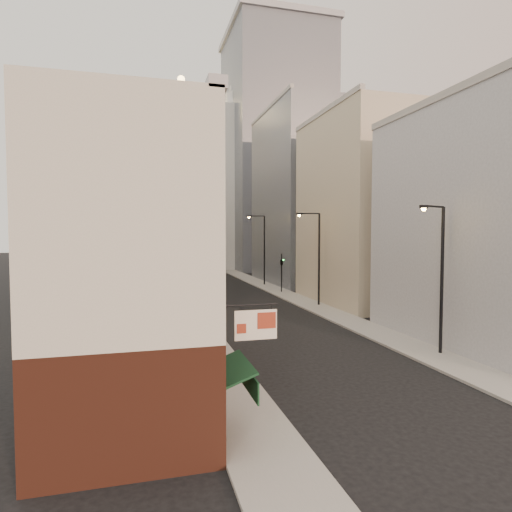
{
  "coord_description": "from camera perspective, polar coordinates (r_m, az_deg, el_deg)",
  "views": [
    {
      "loc": [
        -10.5,
        -11.97,
        7.47
      ],
      "look_at": [
        -2.34,
        18.53,
        5.85
      ],
      "focal_mm": 30.0,
      "sensor_mm": 36.0,
      "label": 1
    }
  ],
  "objects": [
    {
      "name": "left_bldg_beige",
      "position": [
        38.0,
        -17.28,
        3.6
      ],
      "size": [
        8.0,
        12.0,
        16.0
      ],
      "primitive_type": "cube",
      "color": "#B7A98E",
      "rests_on": "ground"
    },
    {
      "name": "clock_tower",
      "position": [
        104.89,
        -9.82,
        8.45
      ],
      "size": [
        14.0,
        14.0,
        44.9
      ],
      "color": "tan",
      "rests_on": "ground"
    },
    {
      "name": "near_building_left",
      "position": [
        21.02,
        -16.28,
        -1.15
      ],
      "size": [
        8.3,
        23.04,
        12.3
      ],
      "color": "#54271A",
      "rests_on": "ground"
    },
    {
      "name": "right_bldg_wingrid",
      "position": [
        66.16,
        5.0,
        7.72
      ],
      "size": [
        8.0,
        20.0,
        26.0
      ],
      "primitive_type": "cube",
      "color": "gray",
      "rests_on": "ground"
    },
    {
      "name": "right_bldg_beige",
      "position": [
        47.68,
        13.27,
        5.9
      ],
      "size": [
        8.0,
        16.0,
        20.0
      ],
      "primitive_type": "cube",
      "color": "#B7A98E",
      "rests_on": "ground"
    },
    {
      "name": "left_bldg_tan",
      "position": [
        71.99,
        -16.21,
        3.64
      ],
      "size": [
        8.0,
        18.0,
        17.0
      ],
      "primitive_type": "cube",
      "color": "tan",
      "rests_on": "ground"
    },
    {
      "name": "highrise",
      "position": [
        96.11,
        2.62,
        13.84
      ],
      "size": [
        21.0,
        23.0,
        51.2
      ],
      "color": "gray",
      "rests_on": "ground"
    },
    {
      "name": "white_tower",
      "position": [
        92.94,
        -2.16,
        9.81
      ],
      "size": [
        8.0,
        8.0,
        41.5
      ],
      "color": "silver",
      "rests_on": "ground"
    },
    {
      "name": "left_bldg_wingrid",
      "position": [
        92.09,
        -15.98,
        5.64
      ],
      "size": [
        8.0,
        20.0,
        24.0
      ],
      "primitive_type": "cube",
      "color": "gray",
      "rests_on": "ground"
    },
    {
      "name": "ground",
      "position": [
        17.59,
        25.72,
        -22.51
      ],
      "size": [
        360.0,
        360.0,
        0.0
      ],
      "primitive_type": "plane",
      "color": "black",
      "rests_on": "ground"
    },
    {
      "name": "streetlamp_mid",
      "position": [
        44.54,
        8.1,
        0.39
      ],
      "size": [
        2.53,
        0.48,
        9.65
      ],
      "rotation": [
        0.0,
        0.0,
        -0.11
      ],
      "color": "black",
      "rests_on": "ground"
    },
    {
      "name": "traffic_light_right",
      "position": [
        54.16,
        3.43,
        -0.91
      ],
      "size": [
        0.77,
        0.77,
        5.0
      ],
      "rotation": [
        0.0,
        0.0,
        3.55
      ],
      "color": "black",
      "rests_on": "ground"
    },
    {
      "name": "sidewalk_right",
      "position": [
        69.48,
        -0.73,
        -3.17
      ],
      "size": [
        3.0,
        140.0,
        0.15
      ],
      "primitive_type": "cube",
      "color": "gray",
      "rests_on": "ground"
    },
    {
      "name": "traffic_light_left",
      "position": [
        51.16,
        -10.34,
        -1.71
      ],
      "size": [
        0.55,
        0.44,
        5.0
      ],
      "rotation": [
        0.0,
        0.0,
        2.84
      ],
      "color": "black",
      "rests_on": "ground"
    },
    {
      "name": "streetlamp_near",
      "position": [
        28.33,
        23.31,
        -1.82
      ],
      "size": [
        2.3,
        1.0,
        9.18
      ],
      "rotation": [
        0.0,
        0.0,
        0.35
      ],
      "color": "black",
      "rests_on": "ground"
    },
    {
      "name": "streetlamp_far",
      "position": [
        61.99,
        0.88,
        1.39
      ],
      "size": [
        2.6,
        0.91,
        10.15
      ],
      "rotation": [
        0.0,
        0.0,
        -0.27
      ],
      "color": "black",
      "rests_on": "ground"
    },
    {
      "name": "right_bldg_grey",
      "position": [
        32.88,
        28.27,
        3.51
      ],
      "size": [
        8.0,
        16.0,
        16.0
      ],
      "primitive_type": "cube",
      "color": "#95959A",
      "rests_on": "ground"
    },
    {
      "name": "left_bldg_grey",
      "position": [
        54.05,
        -16.63,
        5.5
      ],
      "size": [
        8.0,
        16.0,
        20.0
      ],
      "primitive_type": "cube",
      "color": "#95959A",
      "rests_on": "ground"
    },
    {
      "name": "sidewalk_left",
      "position": [
        67.49,
        -11.51,
        -3.41
      ],
      "size": [
        3.0,
        140.0,
        0.15
      ],
      "primitive_type": "cube",
      "color": "gray",
      "rests_on": "ground"
    }
  ]
}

